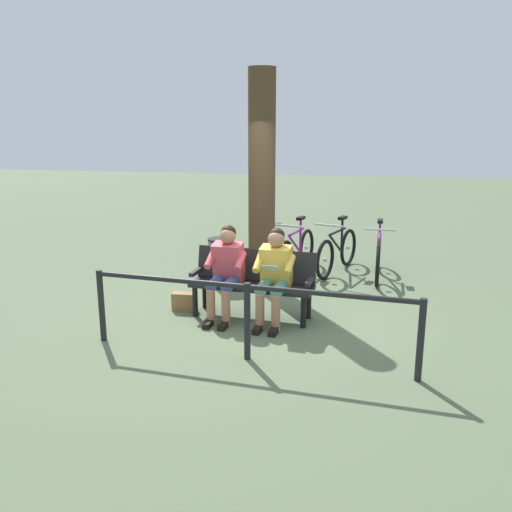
{
  "coord_description": "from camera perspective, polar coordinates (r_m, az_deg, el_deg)",
  "views": [
    {
      "loc": [
        -1.09,
        6.38,
        2.46
      ],
      "look_at": [
        0.22,
        -0.34,
        0.75
      ],
      "focal_mm": 37.28,
      "sensor_mm": 36.0,
      "label": 1
    }
  ],
  "objects": [
    {
      "name": "ground_plane",
      "position": [
        6.92,
        1.22,
        -6.8
      ],
      "size": [
        40.0,
        40.0,
        0.0
      ],
      "primitive_type": "plane",
      "color": "#566647"
    },
    {
      "name": "bench",
      "position": [
        6.91,
        -0.28,
        -2.4
      ],
      "size": [
        1.64,
        0.63,
        0.87
      ],
      "rotation": [
        0.0,
        0.0,
        -0.1
      ],
      "color": "black",
      "rests_on": "ground"
    },
    {
      "name": "person_reading",
      "position": [
        6.63,
        1.97,
        -1.69
      ],
      "size": [
        0.52,
        0.79,
        1.2
      ],
      "rotation": [
        0.0,
        0.0,
        -0.1
      ],
      "color": "gold",
      "rests_on": "ground"
    },
    {
      "name": "person_companion",
      "position": [
        6.81,
        -3.25,
        -1.28
      ],
      "size": [
        0.52,
        0.79,
        1.2
      ],
      "rotation": [
        0.0,
        0.0,
        -0.1
      ],
      "color": "#D84C59",
      "rests_on": "ground"
    },
    {
      "name": "handbag",
      "position": [
        7.28,
        -7.78,
        -4.86
      ],
      "size": [
        0.3,
        0.15,
        0.24
      ],
      "primitive_type": "cube",
      "rotation": [
        0.0,
        0.0,
        0.04
      ],
      "color": "olive",
      "rests_on": "ground"
    },
    {
      "name": "tree_trunk",
      "position": [
        8.02,
        0.62,
        8.04
      ],
      "size": [
        0.41,
        0.41,
        3.25
      ],
      "primitive_type": "cylinder",
      "color": "#4C3823",
      "rests_on": "ground"
    },
    {
      "name": "litter_bin",
      "position": [
        8.31,
        -3.95,
        -0.58
      ],
      "size": [
        0.35,
        0.35,
        0.73
      ],
      "color": "slate",
      "rests_on": "ground"
    },
    {
      "name": "bicycle_blue",
      "position": [
        8.88,
        12.98,
        -0.02
      ],
      "size": [
        0.48,
        1.68,
        0.94
      ],
      "rotation": [
        0.0,
        0.0,
        1.53
      ],
      "color": "black",
      "rests_on": "ground"
    },
    {
      "name": "bicycle_purple",
      "position": [
        9.06,
        8.71,
        0.46
      ],
      "size": [
        0.68,
        1.6,
        0.94
      ],
      "rotation": [
        0.0,
        0.0,
        1.23
      ],
      "color": "black",
      "rests_on": "ground"
    },
    {
      "name": "bicycle_black",
      "position": [
        8.95,
        4.35,
        0.42
      ],
      "size": [
        0.56,
        1.65,
        0.94
      ],
      "rotation": [
        0.0,
        0.0,
        1.33
      ],
      "color": "black",
      "rests_on": "ground"
    },
    {
      "name": "bicycle_silver",
      "position": [
        9.16,
        0.56,
        0.77
      ],
      "size": [
        0.76,
        1.56,
        0.94
      ],
      "rotation": [
        0.0,
        0.0,
        1.99
      ],
      "color": "black",
      "rests_on": "ground"
    },
    {
      "name": "railing_fence",
      "position": [
        5.6,
        -0.96,
        -5.31
      ],
      "size": [
        3.57,
        0.41,
        0.85
      ],
      "rotation": [
        0.0,
        0.0,
        -0.1
      ],
      "color": "black",
      "rests_on": "ground"
    }
  ]
}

